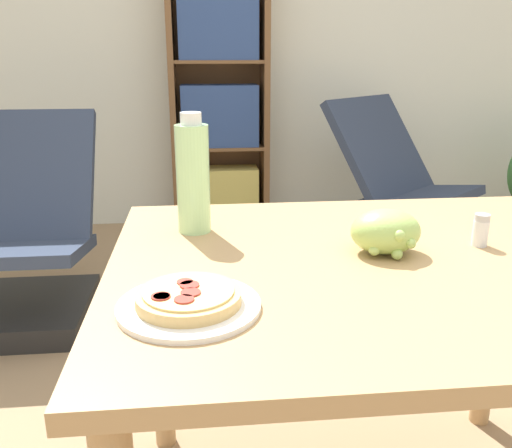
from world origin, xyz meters
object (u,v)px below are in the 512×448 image
pizza_on_plate (189,301)px  drink_bottle (193,177)px  grape_bunch (386,232)px  salt_shaker (481,230)px  bookshelf (220,112)px  lounge_chair_far (401,207)px  lounge_chair_near (19,257)px

pizza_on_plate → drink_bottle: 0.42m
grape_bunch → drink_bottle: size_ratio=0.53×
drink_bottle → salt_shaker: drink_bottle is taller
grape_bunch → bookshelf: size_ratio=0.09×
bookshelf → pizza_on_plate: bearing=-93.2°
drink_bottle → lounge_chair_far: drink_bottle is taller
grape_bunch → lounge_chair_far: size_ratio=0.15×
drink_bottle → salt_shaker: (0.62, -0.16, -0.10)m
pizza_on_plate → bookshelf: bookshelf is taller
lounge_chair_near → lounge_chair_far: (1.92, 0.59, 0.00)m
pizza_on_plate → lounge_chair_far: 2.39m
grape_bunch → drink_bottle: bearing=155.3°
pizza_on_plate → grape_bunch: 0.47m
pizza_on_plate → grape_bunch: bearing=28.6°
grape_bunch → lounge_chair_near: (-1.18, 1.23, -0.49)m
drink_bottle → pizza_on_plate: bearing=-91.0°
grape_bunch → bookshelf: (-0.26, 2.43, -0.01)m
lounge_chair_near → lounge_chair_far: 2.01m
drink_bottle → lounge_chair_near: 1.42m
bookshelf → lounge_chair_near: bearing=-127.4°
lounge_chair_far → grape_bunch: bearing=-151.1°
drink_bottle → bookshelf: 2.25m
salt_shaker → bookshelf: bookshelf is taller
pizza_on_plate → bookshelf: bearing=86.8°
pizza_on_plate → lounge_chair_near: 1.70m
lounge_chair_far → bookshelf: 1.27m
pizza_on_plate → salt_shaker: size_ratio=3.34×
bookshelf → lounge_chair_far: bearing=-31.5°
bookshelf → grape_bunch: bearing=-83.9°
grape_bunch → salt_shaker: grape_bunch is taller
drink_bottle → lounge_chair_near: (-0.78, 1.04, -0.58)m
pizza_on_plate → drink_bottle: size_ratio=0.86×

